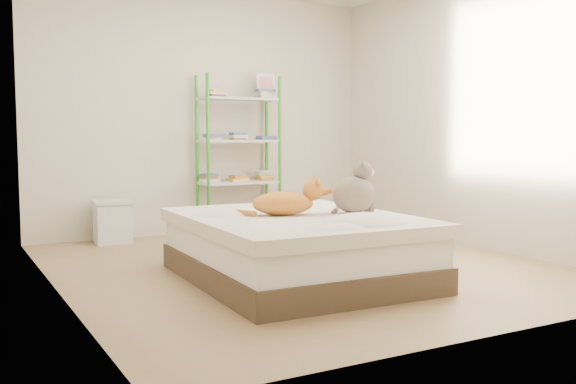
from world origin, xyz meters
TOP-DOWN VIEW (x-y plane):
  - room at (0.00, 0.00)m, footprint 3.81×4.21m
  - bed at (-0.30, -0.43)m, footprint 1.55×1.92m
  - orange_cat at (-0.38, -0.38)m, footprint 0.60×0.42m
  - grey_cat at (0.14, -0.54)m, footprint 0.40×0.36m
  - shelf_unit at (0.31, 1.88)m, footprint 0.91×0.36m
  - cardboard_box at (-0.14, 0.74)m, footprint 0.58×0.57m
  - white_bin at (-1.08, 1.85)m, footprint 0.38×0.34m

SIDE VIEW (x-z plane):
  - cardboard_box at x=-0.14m, z-range -0.03..0.39m
  - white_bin at x=-1.08m, z-range 0.00..0.43m
  - bed at x=-0.30m, z-range 0.00..0.48m
  - orange_cat at x=-0.38m, z-range 0.48..0.69m
  - grey_cat at x=0.14m, z-range 0.48..0.88m
  - shelf_unit at x=0.31m, z-range -0.07..1.67m
  - room at x=0.00m, z-range 0.00..2.61m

